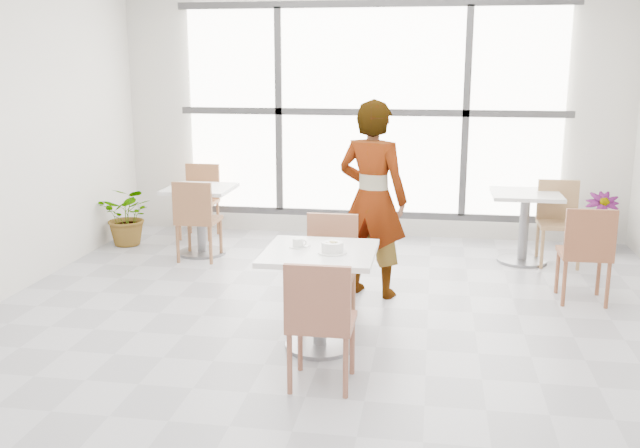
# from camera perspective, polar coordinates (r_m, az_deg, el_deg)

# --- Properties ---
(floor) EXTENTS (7.00, 7.00, 0.00)m
(floor) POSITION_cam_1_polar(r_m,az_deg,el_deg) (5.42, 0.51, -9.64)
(floor) COLOR #9E9EA5
(floor) RESTS_ON ground
(wall_back) EXTENTS (6.00, 0.00, 6.00)m
(wall_back) POSITION_cam_1_polar(r_m,az_deg,el_deg) (8.50, 4.14, 9.01)
(wall_back) COLOR silver
(wall_back) RESTS_ON ground
(wall_front) EXTENTS (6.00, 0.00, 6.00)m
(wall_front) POSITION_cam_1_polar(r_m,az_deg,el_deg) (1.73, -17.29, -7.43)
(wall_front) COLOR silver
(wall_front) RESTS_ON ground
(window) EXTENTS (4.60, 0.07, 2.52)m
(window) POSITION_cam_1_polar(r_m,az_deg,el_deg) (8.44, 4.10, 8.99)
(window) COLOR white
(window) RESTS_ON ground
(main_table) EXTENTS (0.80, 0.80, 0.75)m
(main_table) POSITION_cam_1_polar(r_m,az_deg,el_deg) (5.18, -0.01, -4.56)
(main_table) COLOR white
(main_table) RESTS_ON ground
(chair_near) EXTENTS (0.42, 0.42, 0.87)m
(chair_near) POSITION_cam_1_polar(r_m,az_deg,el_deg) (4.54, -0.01, -7.45)
(chair_near) COLOR #985B46
(chair_near) RESTS_ON ground
(chair_far) EXTENTS (0.42, 0.42, 0.87)m
(chair_far) POSITION_cam_1_polar(r_m,az_deg,el_deg) (5.76, 0.85, -2.98)
(chair_far) COLOR #9D6245
(chair_far) RESTS_ON ground
(oatmeal_bowl) EXTENTS (0.21, 0.21, 0.09)m
(oatmeal_bowl) POSITION_cam_1_polar(r_m,az_deg,el_deg) (5.03, 1.01, -1.89)
(oatmeal_bowl) COLOR white
(oatmeal_bowl) RESTS_ON main_table
(coffee_cup) EXTENTS (0.16, 0.13, 0.07)m
(coffee_cup) POSITION_cam_1_polar(r_m,az_deg,el_deg) (5.20, -1.75, -1.57)
(coffee_cup) COLOR white
(coffee_cup) RESTS_ON main_table
(person) EXTENTS (0.74, 0.60, 1.77)m
(person) POSITION_cam_1_polar(r_m,az_deg,el_deg) (6.32, 4.26, 2.00)
(person) COLOR black
(person) RESTS_ON ground
(bg_table_left) EXTENTS (0.70, 0.70, 0.75)m
(bg_table_left) POSITION_cam_1_polar(r_m,az_deg,el_deg) (7.85, -9.58, 1.06)
(bg_table_left) COLOR silver
(bg_table_left) RESTS_ON ground
(bg_table_right) EXTENTS (0.70, 0.70, 0.75)m
(bg_table_right) POSITION_cam_1_polar(r_m,az_deg,el_deg) (7.73, 16.15, 0.53)
(bg_table_right) COLOR white
(bg_table_right) RESTS_ON ground
(bg_chair_left_near) EXTENTS (0.42, 0.42, 0.87)m
(bg_chair_left_near) POSITION_cam_1_polar(r_m,az_deg,el_deg) (7.56, -9.96, 0.70)
(bg_chair_left_near) COLOR brown
(bg_chair_left_near) RESTS_ON ground
(bg_chair_left_far) EXTENTS (0.42, 0.42, 0.87)m
(bg_chair_left_far) POSITION_cam_1_polar(r_m,az_deg,el_deg) (8.68, -9.61, 2.29)
(bg_chair_left_far) COLOR #A56941
(bg_chair_left_far) RESTS_ON ground
(bg_chair_right_near) EXTENTS (0.42, 0.42, 0.87)m
(bg_chair_right_near) POSITION_cam_1_polar(r_m,az_deg,el_deg) (6.55, 20.67, -1.87)
(bg_chair_right_near) COLOR brown
(bg_chair_right_near) RESTS_ON ground
(bg_chair_right_far) EXTENTS (0.42, 0.42, 0.87)m
(bg_chair_right_far) POSITION_cam_1_polar(r_m,az_deg,el_deg) (7.81, 18.65, 0.59)
(bg_chair_right_far) COLOR #A27A50
(bg_chair_right_far) RESTS_ON ground
(plant_left) EXTENTS (0.62, 0.54, 0.69)m
(plant_left) POSITION_cam_1_polar(r_m,az_deg,el_deg) (8.44, -15.16, 0.64)
(plant_left) COLOR #4D7C44
(plant_left) RESTS_ON ground
(plant_right) EXTENTS (0.41, 0.41, 0.66)m
(plant_right) POSITION_cam_1_polar(r_m,az_deg,el_deg) (8.50, 21.62, 0.15)
(plant_right) COLOR #4E733F
(plant_right) RESTS_ON ground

